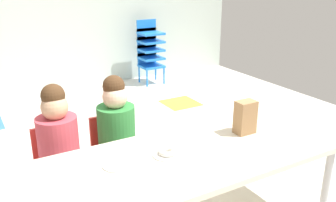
{
  "coord_description": "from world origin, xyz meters",
  "views": [
    {
      "loc": [
        -0.98,
        -2.37,
        1.57
      ],
      "look_at": [
        0.09,
        -0.52,
        0.82
      ],
      "focal_mm": 39.36,
      "sensor_mm": 36.0,
      "label": 1
    }
  ],
  "objects_px": {
    "craft_table": "(180,163)",
    "paper_bag_brown": "(245,117)",
    "seated_child_middle_seat": "(116,127)",
    "donut_powdered_on_plate": "(168,151)",
    "seated_child_near_camera": "(58,139)",
    "kid_chair_blue_stack": "(150,48)",
    "paper_plate_near_edge": "(168,154)",
    "paper_plate_center_table": "(119,164)"
  },
  "relations": [
    {
      "from": "craft_table",
      "to": "paper_plate_center_table",
      "type": "xyz_separation_m",
      "value": [
        -0.35,
        0.08,
        0.05
      ]
    },
    {
      "from": "paper_bag_brown",
      "to": "paper_plate_center_table",
      "type": "bearing_deg",
      "value": 179.21
    },
    {
      "from": "paper_plate_near_edge",
      "to": "paper_plate_center_table",
      "type": "height_order",
      "value": "same"
    },
    {
      "from": "seated_child_middle_seat",
      "to": "seated_child_near_camera",
      "type": "bearing_deg",
      "value": 180.0
    },
    {
      "from": "seated_child_middle_seat",
      "to": "donut_powdered_on_plate",
      "type": "height_order",
      "value": "seated_child_middle_seat"
    },
    {
      "from": "paper_bag_brown",
      "to": "paper_plate_near_edge",
      "type": "height_order",
      "value": "paper_bag_brown"
    },
    {
      "from": "paper_plate_center_table",
      "to": "donut_powdered_on_plate",
      "type": "relative_size",
      "value": 1.6
    },
    {
      "from": "seated_child_near_camera",
      "to": "donut_powdered_on_plate",
      "type": "distance_m",
      "value": 0.74
    },
    {
      "from": "kid_chair_blue_stack",
      "to": "donut_powdered_on_plate",
      "type": "height_order",
      "value": "kid_chair_blue_stack"
    },
    {
      "from": "paper_plate_near_edge",
      "to": "paper_plate_center_table",
      "type": "distance_m",
      "value": 0.29
    },
    {
      "from": "seated_child_middle_seat",
      "to": "paper_bag_brown",
      "type": "relative_size",
      "value": 4.17
    },
    {
      "from": "seated_child_near_camera",
      "to": "kid_chair_blue_stack",
      "type": "height_order",
      "value": "seated_child_near_camera"
    },
    {
      "from": "paper_bag_brown",
      "to": "paper_plate_center_table",
      "type": "relative_size",
      "value": 1.22
    },
    {
      "from": "paper_plate_near_edge",
      "to": "donut_powdered_on_plate",
      "type": "height_order",
      "value": "donut_powdered_on_plate"
    },
    {
      "from": "kid_chair_blue_stack",
      "to": "seated_child_near_camera",
      "type": "bearing_deg",
      "value": -127.84
    },
    {
      "from": "craft_table",
      "to": "kid_chair_blue_stack",
      "type": "bearing_deg",
      "value": 65.71
    },
    {
      "from": "seated_child_near_camera",
      "to": "kid_chair_blue_stack",
      "type": "bearing_deg",
      "value": 52.16
    },
    {
      "from": "seated_child_near_camera",
      "to": "kid_chair_blue_stack",
      "type": "xyz_separation_m",
      "value": [
        1.96,
        2.53,
        -0.04
      ]
    },
    {
      "from": "seated_child_middle_seat",
      "to": "paper_bag_brown",
      "type": "bearing_deg",
      "value": -38.11
    },
    {
      "from": "paper_bag_brown",
      "to": "paper_plate_center_table",
      "type": "height_order",
      "value": "paper_bag_brown"
    },
    {
      "from": "craft_table",
      "to": "paper_bag_brown",
      "type": "bearing_deg",
      "value": 7.42
    },
    {
      "from": "craft_table",
      "to": "donut_powdered_on_plate",
      "type": "relative_size",
      "value": 17.79
    },
    {
      "from": "kid_chair_blue_stack",
      "to": "seated_child_middle_seat",
      "type": "bearing_deg",
      "value": -121.75
    },
    {
      "from": "kid_chair_blue_stack",
      "to": "paper_plate_near_edge",
      "type": "distance_m",
      "value": 3.42
    },
    {
      "from": "craft_table",
      "to": "paper_plate_center_table",
      "type": "relative_size",
      "value": 11.09
    },
    {
      "from": "paper_bag_brown",
      "to": "craft_table",
      "type": "bearing_deg",
      "value": -172.58
    },
    {
      "from": "donut_powdered_on_plate",
      "to": "paper_plate_near_edge",
      "type": "bearing_deg",
      "value": 180.0
    },
    {
      "from": "donut_powdered_on_plate",
      "to": "seated_child_near_camera",
      "type": "bearing_deg",
      "value": 131.48
    },
    {
      "from": "paper_plate_near_edge",
      "to": "craft_table",
      "type": "bearing_deg",
      "value": -41.89
    },
    {
      "from": "paper_bag_brown",
      "to": "donut_powdered_on_plate",
      "type": "distance_m",
      "value": 0.6
    },
    {
      "from": "seated_child_middle_seat",
      "to": "donut_powdered_on_plate",
      "type": "relative_size",
      "value": 8.17
    },
    {
      "from": "craft_table",
      "to": "paper_bag_brown",
      "type": "xyz_separation_m",
      "value": [
        0.54,
        0.07,
        0.15
      ]
    },
    {
      "from": "paper_bag_brown",
      "to": "paper_plate_center_table",
      "type": "xyz_separation_m",
      "value": [
        -0.89,
        0.01,
        -0.11
      ]
    },
    {
      "from": "paper_plate_center_table",
      "to": "craft_table",
      "type": "bearing_deg",
      "value": -13.24
    },
    {
      "from": "kid_chair_blue_stack",
      "to": "paper_plate_center_table",
      "type": "bearing_deg",
      "value": -120.01
    },
    {
      "from": "seated_child_near_camera",
      "to": "kid_chair_blue_stack",
      "type": "distance_m",
      "value": 3.2
    },
    {
      "from": "seated_child_near_camera",
      "to": "paper_bag_brown",
      "type": "xyz_separation_m",
      "value": [
        1.09,
        -0.54,
        0.12
      ]
    },
    {
      "from": "seated_child_near_camera",
      "to": "paper_bag_brown",
      "type": "height_order",
      "value": "seated_child_near_camera"
    },
    {
      "from": "paper_plate_center_table",
      "to": "donut_powdered_on_plate",
      "type": "distance_m",
      "value": 0.29
    },
    {
      "from": "craft_table",
      "to": "seated_child_near_camera",
      "type": "xyz_separation_m",
      "value": [
        -0.55,
        0.61,
        0.03
      ]
    },
    {
      "from": "donut_powdered_on_plate",
      "to": "seated_child_middle_seat",
      "type": "bearing_deg",
      "value": 99.49
    },
    {
      "from": "seated_child_middle_seat",
      "to": "paper_plate_center_table",
      "type": "height_order",
      "value": "seated_child_middle_seat"
    }
  ]
}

